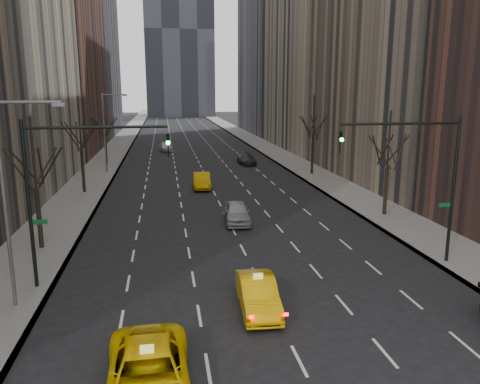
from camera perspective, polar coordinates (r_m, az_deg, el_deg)
name	(u,v)px	position (r m, az deg, el deg)	size (l,w,h in m)	color
sidewalk_left	(118,147)	(81.35, -14.71, 5.31)	(4.50, 320.00, 0.15)	slate
sidewalk_right	(261,145)	(82.69, 2.52, 5.80)	(4.50, 320.00, 0.15)	slate
bld_left_far	(42,2)	(79.31, -23.02, 20.51)	(14.00, 28.00, 44.00)	brown
tree_lw_b	(36,189)	(29.96, -23.58, 0.29)	(3.36, 3.50, 7.82)	black
tree_lw_c	(81,150)	(45.39, -18.76, 4.84)	(3.36, 3.50, 8.74)	black
tree_lw_d	(105,137)	(63.16, -16.13, 6.50)	(3.36, 3.50, 7.36)	black
tree_rw_b	(387,168)	(36.83, 17.51, 2.82)	(3.36, 3.50, 7.82)	black
tree_rw_c	(313,139)	(53.33, 8.88, 6.36)	(3.36, 3.50, 8.74)	black
traffic_mast_left	(65,177)	(23.24, -20.58, 1.77)	(6.69, 0.39, 8.00)	black
traffic_mast_right	(426,167)	(26.52, 21.75, 2.90)	(6.69, 0.39, 8.00)	black
streetlight_near	(12,183)	(21.74, -26.08, 0.96)	(2.83, 0.22, 9.00)	slate
streetlight_far	(107,124)	(55.93, -15.89, 7.94)	(2.83, 0.22, 9.00)	slate
taxi_suv	(148,375)	(15.79, -11.12, -21.10)	(2.62, 5.69, 1.58)	yellow
taxi_sedan	(258,294)	(20.87, 2.19, -12.33)	(1.54, 4.41, 1.45)	#EBAC04
silver_sedan_ahead	(237,212)	(33.89, -0.36, -2.50)	(1.80, 4.46, 1.52)	#9DA1A5
far_taxi	(202,181)	(45.93, -4.68, 1.39)	(1.60, 4.58, 1.51)	#D99704
far_suv_grey	(246,159)	(60.84, 0.80, 4.06)	(1.94, 4.78, 1.39)	#2B2B30
far_car_white	(166,147)	(74.99, -9.06, 5.49)	(1.70, 4.23, 1.44)	silver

